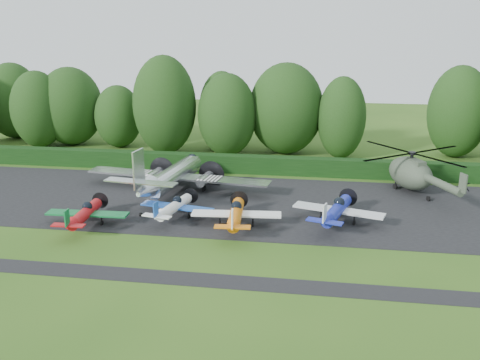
% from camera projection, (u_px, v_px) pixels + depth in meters
% --- Properties ---
extents(ground, '(160.00, 160.00, 0.00)m').
position_uv_depth(ground, '(200.00, 244.00, 41.77)').
color(ground, '#295016').
rests_on(ground, ground).
extents(apron, '(70.00, 18.00, 0.01)m').
position_uv_depth(apron, '(223.00, 203.00, 51.25)').
color(apron, black).
rests_on(apron, ground).
extents(taxiway_verge, '(70.00, 2.00, 0.00)m').
position_uv_depth(taxiway_verge, '(180.00, 278.00, 36.08)').
color(taxiway_verge, black).
rests_on(taxiway_verge, ground).
extents(hedgerow, '(90.00, 1.60, 2.00)m').
position_uv_depth(hedgerow, '(241.00, 172.00, 61.67)').
color(hedgerow, black).
rests_on(hedgerow, ground).
extents(transport_plane, '(19.58, 15.01, 6.27)m').
position_uv_depth(transport_plane, '(173.00, 176.00, 53.72)').
color(transport_plane, silver).
rests_on(transport_plane, ground).
extents(light_plane_red, '(7.04, 7.40, 2.70)m').
position_uv_depth(light_plane_red, '(85.00, 213.00, 45.09)').
color(light_plane_red, '#B61015').
rests_on(light_plane_red, ground).
extents(light_plane_white, '(6.70, 7.05, 2.58)m').
position_uv_depth(light_plane_white, '(174.00, 207.00, 46.95)').
color(light_plane_white, white).
rests_on(light_plane_white, ground).
extents(light_plane_orange, '(7.58, 7.97, 2.91)m').
position_uv_depth(light_plane_orange, '(236.00, 214.00, 44.75)').
color(light_plane_orange, orange).
rests_on(light_plane_orange, ground).
extents(light_plane_blue, '(7.85, 8.26, 3.02)m').
position_uv_depth(light_plane_blue, '(337.00, 210.00, 45.55)').
color(light_plane_blue, '#1B27A6').
rests_on(light_plane_blue, ground).
extents(helicopter, '(12.79, 14.97, 4.12)m').
position_uv_depth(helicopter, '(411.00, 170.00, 54.11)').
color(helicopter, '#384233').
rests_on(helicopter, ground).
extents(tree_0, '(8.16, 8.16, 12.76)m').
position_uv_depth(tree_0, '(164.00, 105.00, 68.89)').
color(tree_0, black).
rests_on(tree_0, ground).
extents(tree_2, '(6.19, 6.19, 10.47)m').
position_uv_depth(tree_2, '(222.00, 110.00, 72.39)').
color(tree_2, black).
rests_on(tree_2, ground).
extents(tree_3, '(7.57, 7.57, 11.64)m').
position_uv_depth(tree_3, '(458.00, 112.00, 67.22)').
color(tree_3, black).
rests_on(tree_3, ground).
extents(tree_4, '(6.03, 6.03, 10.34)m').
position_uv_depth(tree_4, '(342.00, 118.00, 66.84)').
color(tree_4, black).
rests_on(tree_4, ground).
extents(tree_6, '(8.84, 8.84, 10.85)m').
position_uv_depth(tree_6, '(70.00, 106.00, 74.27)').
color(tree_6, black).
rests_on(tree_6, ground).
extents(tree_7, '(7.18, 7.18, 10.50)m').
position_uv_depth(tree_7, '(38.00, 109.00, 72.73)').
color(tree_7, black).
rests_on(tree_7, ground).
extents(tree_8, '(6.39, 6.39, 8.54)m').
position_uv_depth(tree_8, '(118.00, 116.00, 73.09)').
color(tree_8, black).
rests_on(tree_8, ground).
extents(tree_9, '(9.59, 9.59, 11.81)m').
position_uv_depth(tree_9, '(286.00, 109.00, 69.12)').
color(tree_9, black).
rests_on(tree_9, ground).
extents(tree_10, '(8.27, 8.27, 11.11)m').
position_uv_depth(tree_10, '(13.00, 101.00, 78.71)').
color(tree_10, black).
rests_on(tree_10, ground).
extents(tree_11, '(7.48, 7.48, 10.62)m').
position_uv_depth(tree_11, '(227.00, 115.00, 67.98)').
color(tree_11, black).
rests_on(tree_11, ground).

